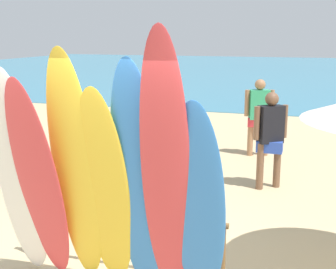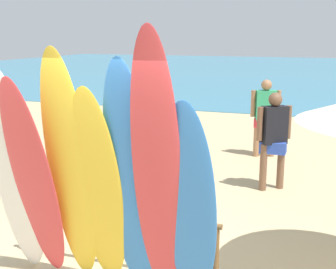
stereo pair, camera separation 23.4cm
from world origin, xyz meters
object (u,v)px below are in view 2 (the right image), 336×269
(surfboard_red_5, at_px, (157,173))
(beachgoer_strolling, at_px, (274,134))
(surfboard_rack, at_px, (117,225))
(surfboard_yellow_2, at_px, (70,170))
(beachgoer_midbeach, at_px, (265,113))
(surfboard_red_1, at_px, (34,182))
(surfboard_white_0, at_px, (16,175))
(surfboard_blue_6, at_px, (189,206))
(surfboard_blue_4, at_px, (130,181))
(surfboard_yellow_3, at_px, (99,190))

(surfboard_red_5, xyz_separation_m, beachgoer_strolling, (0.63, 4.03, -0.41))
(surfboard_rack, bearing_deg, surfboard_yellow_2, -129.25)
(surfboard_rack, height_order, surfboard_yellow_2, surfboard_yellow_2)
(surfboard_red_5, bearing_deg, beachgoer_midbeach, 82.38)
(surfboard_rack, bearing_deg, surfboard_red_5, -35.44)
(surfboard_red_1, height_order, surfboard_red_5, surfboard_red_5)
(surfboard_red_5, distance_m, beachgoer_strolling, 4.10)
(surfboard_white_0, bearing_deg, beachgoer_midbeach, 67.99)
(surfboard_yellow_2, distance_m, beachgoer_midbeach, 6.29)
(surfboard_white_0, distance_m, beachgoer_strolling, 4.63)
(surfboard_yellow_2, bearing_deg, surfboard_red_1, -163.55)
(surfboard_blue_6, height_order, beachgoer_strolling, surfboard_blue_6)
(surfboard_blue_4, height_order, beachgoer_midbeach, surfboard_blue_4)
(surfboard_yellow_3, height_order, beachgoer_midbeach, surfboard_yellow_3)
(surfboard_rack, xyz_separation_m, surfboard_blue_6, (0.98, -0.40, 0.50))
(surfboard_yellow_2, bearing_deg, surfboard_rack, 51.55)
(surfboard_red_1, bearing_deg, surfboard_red_5, 5.26)
(surfboard_white_0, bearing_deg, surfboard_yellow_3, -0.66)
(surfboard_white_0, distance_m, surfboard_blue_4, 1.34)
(surfboard_blue_6, bearing_deg, beachgoer_strolling, 89.68)
(surfboard_blue_6, distance_m, beachgoer_strolling, 3.95)
(surfboard_red_5, height_order, beachgoer_midbeach, surfboard_red_5)
(surfboard_blue_6, bearing_deg, surfboard_red_1, -171.58)
(surfboard_red_1, distance_m, surfboard_yellow_2, 0.42)
(surfboard_yellow_2, xyz_separation_m, beachgoer_midbeach, (1.20, 6.17, -0.31))
(surfboard_red_1, height_order, beachgoer_midbeach, surfboard_red_1)
(surfboard_rack, distance_m, surfboard_blue_4, 0.87)
(surfboard_yellow_2, relative_size, surfboard_blue_6, 1.22)
(surfboard_red_5, bearing_deg, surfboard_white_0, 173.41)
(surfboard_blue_6, bearing_deg, surfboard_blue_4, -175.56)
(beachgoer_midbeach, bearing_deg, surfboard_red_5, -110.45)
(surfboard_yellow_3, height_order, surfboard_blue_4, surfboard_blue_4)
(surfboard_blue_4, xyz_separation_m, surfboard_red_5, (0.33, -0.09, 0.15))
(surfboard_blue_4, bearing_deg, surfboard_yellow_3, -177.72)
(surfboard_rack, distance_m, surfboard_blue_6, 1.18)
(surfboard_rack, bearing_deg, surfboard_white_0, -154.49)
(surfboard_white_0, xyz_separation_m, beachgoer_midbeach, (1.85, 6.23, -0.21))
(surfboard_rack, relative_size, surfboard_blue_6, 1.13)
(surfboard_yellow_3, bearing_deg, surfboard_white_0, -171.16)
(surfboard_red_5, xyz_separation_m, surfboard_blue_6, (0.30, 0.09, -0.33))
(surfboard_white_0, height_order, beachgoer_strolling, surfboard_white_0)
(surfboard_rack, relative_size, beachgoer_midbeach, 1.41)
(surfboard_red_1, bearing_deg, surfboard_yellow_3, 14.37)
(surfboard_blue_6, xyz_separation_m, beachgoer_midbeach, (-0.12, 6.16, -0.08))
(surfboard_yellow_3, distance_m, beachgoer_strolling, 4.15)
(beachgoer_strolling, distance_m, beachgoer_midbeach, 2.27)
(surfboard_rack, distance_m, surfboard_yellow_2, 0.91)
(surfboard_yellow_3, bearing_deg, beachgoer_midbeach, 85.92)
(surfboard_white_0, xyz_separation_m, surfboard_red_5, (1.67, -0.02, 0.20))
(surfboard_red_5, bearing_deg, surfboard_yellow_3, 165.88)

